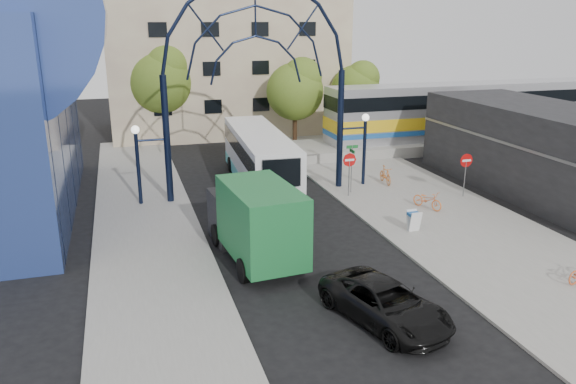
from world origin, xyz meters
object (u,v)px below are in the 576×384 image
object	(u,v)px
tree_north_b	(161,78)
city_bus	(260,158)
do_not_enter_sign	(466,165)
green_truck	(254,220)
bike_near_a	(428,200)
tree_north_a	(297,88)
tree_north_c	(357,87)
black_suv	(385,303)
sandwich_board	(414,218)
bike_near_b	(385,175)
street_name_sign	(352,159)
train_car	(478,109)
gateway_arch	(256,43)
stop_sign	(349,164)

from	to	relation	value
tree_north_b	city_bus	world-z (taller)	tree_north_b
do_not_enter_sign	green_truck	bearing A→B (deg)	-160.86
city_bus	bike_near_a	bearing A→B (deg)	-40.78
do_not_enter_sign	tree_north_a	xyz separation A→B (m)	(-4.88, 15.93, 2.63)
tree_north_c	green_truck	xyz separation A→B (m)	(-14.40, -22.54, -2.57)
black_suv	tree_north_c	bearing A→B (deg)	51.71
tree_north_b	green_truck	size ratio (longest dim) A/B	1.15
sandwich_board	tree_north_a	bearing A→B (deg)	88.50
tree_north_b	bike_near_b	distance (m)	20.59
street_name_sign	black_suv	size ratio (longest dim) A/B	0.56
do_not_enter_sign	tree_north_b	bearing A→B (deg)	126.74
tree_north_a	black_suv	distance (m)	27.83
sandwich_board	train_car	world-z (taller)	train_car
do_not_enter_sign	tree_north_b	size ratio (longest dim) A/B	0.31
street_name_sign	tree_north_c	bearing A→B (deg)	65.69
gateway_arch	tree_north_a	bearing A→B (deg)	62.83
tree_north_a	tree_north_c	size ratio (longest dim) A/B	1.08
street_name_sign	sandwich_board	distance (m)	6.78
stop_sign	black_suv	xyz separation A→B (m)	(-4.16, -13.08, -1.30)
do_not_enter_sign	tree_north_c	xyz separation A→B (m)	(1.12, 17.93, 2.30)
sandwich_board	tree_north_c	distance (m)	23.17
stop_sign	city_bus	xyz separation A→B (m)	(-4.23, 3.87, -0.26)
tree_north_b	street_name_sign	bearing A→B (deg)	-62.35
sandwich_board	gateway_arch	bearing A→B (deg)	124.91
tree_north_a	tree_north_b	size ratio (longest dim) A/B	0.88
train_car	bike_near_b	distance (m)	14.81
train_car	bike_near_a	size ratio (longest dim) A/B	13.76
stop_sign	do_not_enter_sign	size ratio (longest dim) A/B	1.01
street_name_sign	tree_north_b	size ratio (longest dim) A/B	0.35
street_name_sign	green_truck	size ratio (longest dim) A/B	0.40
green_truck	bike_near_b	distance (m)	13.21
street_name_sign	tree_north_a	world-z (taller)	tree_north_a
green_truck	gateway_arch	bearing A→B (deg)	70.26
gateway_arch	stop_sign	xyz separation A→B (m)	(4.80, -2.00, -6.56)
black_suv	gateway_arch	bearing A→B (deg)	75.73
black_suv	do_not_enter_sign	bearing A→B (deg)	30.22
stop_sign	bike_near_a	world-z (taller)	stop_sign
stop_sign	train_car	world-z (taller)	train_car
street_name_sign	tree_north_c	size ratio (longest dim) A/B	0.43
stop_sign	green_truck	distance (m)	9.69
gateway_arch	city_bus	size ratio (longest dim) A/B	1.12
tree_north_b	tree_north_a	bearing A→B (deg)	-21.80
tree_north_b	tree_north_c	world-z (taller)	tree_north_b
sandwich_board	black_suv	distance (m)	8.63
bike_near_b	do_not_enter_sign	bearing A→B (deg)	-45.63
train_car	bike_near_b	xyz separation A→B (m)	(-12.06, -8.30, -2.25)
tree_north_b	train_car	bearing A→B (deg)	-18.36
tree_north_a	train_car	bearing A→B (deg)	-15.80
stop_sign	do_not_enter_sign	xyz separation A→B (m)	(6.20, -2.00, -0.02)
sandwich_board	bike_near_a	bearing A→B (deg)	49.46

